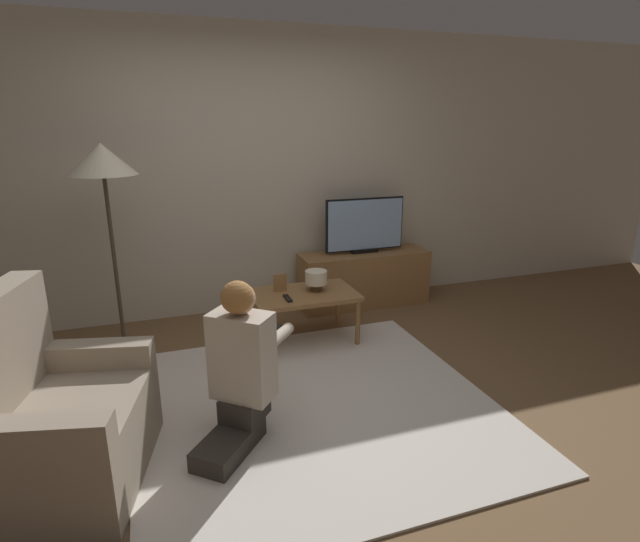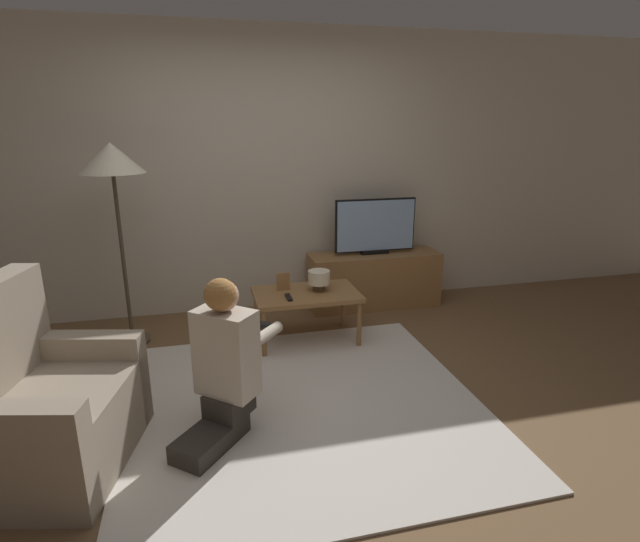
{
  "view_description": "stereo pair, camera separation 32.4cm",
  "coord_description": "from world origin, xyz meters",
  "px_view_note": "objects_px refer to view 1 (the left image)",
  "views": [
    {
      "loc": [
        -0.9,
        -2.69,
        1.78
      ],
      "look_at": [
        0.28,
        0.74,
        0.68
      ],
      "focal_mm": 28.0,
      "sensor_mm": 36.0,
      "label": 1
    },
    {
      "loc": [
        -0.59,
        -2.79,
        1.78
      ],
      "look_at": [
        0.28,
        0.74,
        0.68
      ],
      "focal_mm": 28.0,
      "sensor_mm": 36.0,
      "label": 2
    }
  ],
  "objects_px": {
    "floor_lamp": "(103,170)",
    "tv": "(365,225)",
    "armchair": "(57,425)",
    "person_kneeling": "(241,365)",
    "coffee_table": "(304,298)",
    "table_lamp": "(316,279)"
  },
  "relations": [
    {
      "from": "person_kneeling",
      "to": "coffee_table",
      "type": "bearing_deg",
      "value": -81.58
    },
    {
      "from": "tv",
      "to": "armchair",
      "type": "bearing_deg",
      "value": -143.0
    },
    {
      "from": "armchair",
      "to": "coffee_table",
      "type": "bearing_deg",
      "value": -40.29
    },
    {
      "from": "table_lamp",
      "to": "coffee_table",
      "type": "bearing_deg",
      "value": -170.11
    },
    {
      "from": "armchair",
      "to": "person_kneeling",
      "type": "height_order",
      "value": "armchair"
    },
    {
      "from": "table_lamp",
      "to": "person_kneeling",
      "type": "bearing_deg",
      "value": -125.47
    },
    {
      "from": "floor_lamp",
      "to": "person_kneeling",
      "type": "relative_size",
      "value": 1.71
    },
    {
      "from": "floor_lamp",
      "to": "coffee_table",
      "type": "bearing_deg",
      "value": -12.41
    },
    {
      "from": "coffee_table",
      "to": "table_lamp",
      "type": "relative_size",
      "value": 4.74
    },
    {
      "from": "floor_lamp",
      "to": "person_kneeling",
      "type": "xyz_separation_m",
      "value": [
        0.69,
        -1.48,
        -0.96
      ]
    },
    {
      "from": "coffee_table",
      "to": "floor_lamp",
      "type": "bearing_deg",
      "value": 167.59
    },
    {
      "from": "coffee_table",
      "to": "table_lamp",
      "type": "bearing_deg",
      "value": 9.89
    },
    {
      "from": "tv",
      "to": "table_lamp",
      "type": "height_order",
      "value": "tv"
    },
    {
      "from": "floor_lamp",
      "to": "table_lamp",
      "type": "distance_m",
      "value": 1.8
    },
    {
      "from": "coffee_table",
      "to": "table_lamp",
      "type": "distance_m",
      "value": 0.19
    },
    {
      "from": "armchair",
      "to": "person_kneeling",
      "type": "relative_size",
      "value": 1.1
    },
    {
      "from": "armchair",
      "to": "table_lamp",
      "type": "relative_size",
      "value": 5.77
    },
    {
      "from": "armchair",
      "to": "person_kneeling",
      "type": "xyz_separation_m",
      "value": [
        0.94,
        0.05,
        0.14
      ]
    },
    {
      "from": "floor_lamp",
      "to": "tv",
      "type": "bearing_deg",
      "value": 8.89
    },
    {
      "from": "tv",
      "to": "floor_lamp",
      "type": "height_order",
      "value": "floor_lamp"
    },
    {
      "from": "tv",
      "to": "table_lamp",
      "type": "relative_size",
      "value": 4.44
    },
    {
      "from": "coffee_table",
      "to": "tv",
      "type": "bearing_deg",
      "value": 38.66
    }
  ]
}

